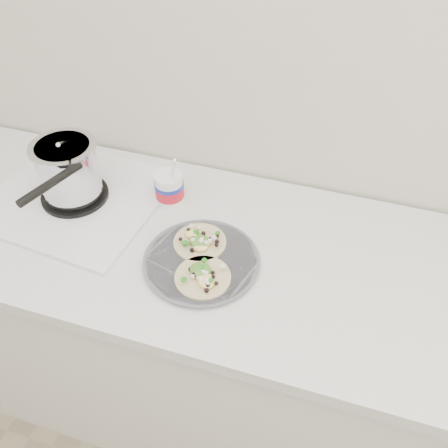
% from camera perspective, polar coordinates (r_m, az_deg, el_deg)
% --- Properties ---
extents(counter, '(2.44, 0.66, 0.90)m').
position_cam_1_polar(counter, '(1.70, 0.91, -13.09)').
color(counter, silver).
rests_on(counter, ground).
extents(stove, '(0.52, 0.49, 0.23)m').
position_cam_1_polar(stove, '(1.50, -17.09, 4.83)').
color(stove, silver).
rests_on(stove, counter).
extents(taco_plate, '(0.30, 0.30, 0.04)m').
position_cam_1_polar(taco_plate, '(1.29, -2.62, -4.02)').
color(taco_plate, '#59585F').
rests_on(taco_plate, counter).
extents(tub, '(0.09, 0.09, 0.19)m').
position_cam_1_polar(tub, '(1.44, -6.20, 4.36)').
color(tub, white).
rests_on(tub, counter).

